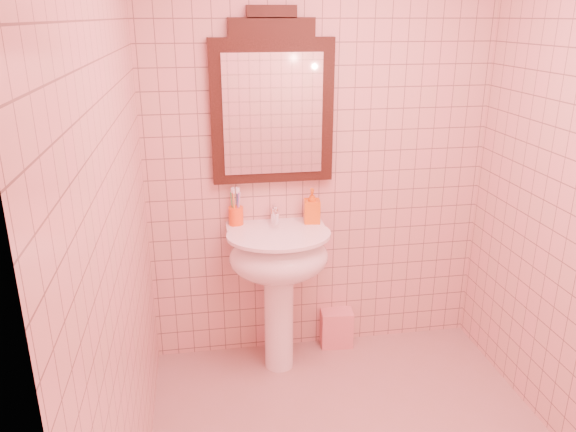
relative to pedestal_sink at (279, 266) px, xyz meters
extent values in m
cube|color=#D8A896|center=(0.28, 0.23, 0.59)|extent=(2.00, 0.02, 2.50)
cylinder|color=white|center=(0.00, 0.01, -0.31)|extent=(0.17, 0.17, 0.70)
ellipsoid|color=white|center=(0.00, -0.01, 0.06)|extent=(0.56, 0.46, 0.28)
cube|color=white|center=(0.00, 0.15, 0.17)|extent=(0.56, 0.15, 0.05)
cylinder|color=white|center=(0.00, -0.01, 0.19)|extent=(0.58, 0.58, 0.02)
cylinder|color=white|center=(0.00, 0.15, 0.25)|extent=(0.04, 0.04, 0.09)
cylinder|color=white|center=(0.00, 0.10, 0.28)|extent=(0.02, 0.10, 0.02)
cylinder|color=white|center=(0.00, 0.05, 0.26)|extent=(0.02, 0.02, 0.04)
cube|color=white|center=(0.00, 0.16, 0.30)|extent=(0.02, 0.07, 0.01)
cube|color=black|center=(0.00, 0.20, 0.83)|extent=(0.68, 0.05, 0.79)
cube|color=black|center=(0.00, 0.20, 1.28)|extent=(0.46, 0.05, 0.10)
cube|color=black|center=(0.00, 0.20, 1.35)|extent=(0.26, 0.05, 0.07)
cube|color=white|center=(0.00, 0.17, 0.82)|extent=(0.55, 0.01, 0.66)
cylinder|color=#FF5215|center=(-0.22, 0.17, 0.25)|extent=(0.08, 0.08, 0.11)
cylinder|color=silver|center=(-0.20, 0.17, 0.30)|extent=(0.01, 0.01, 0.19)
cylinder|color=#338CD8|center=(-0.21, 0.19, 0.30)|extent=(0.01, 0.01, 0.19)
cylinder|color=#E5334C|center=(-0.23, 0.19, 0.30)|extent=(0.01, 0.01, 0.19)
cylinder|color=#3FBF59|center=(-0.24, 0.17, 0.30)|extent=(0.01, 0.01, 0.19)
cylinder|color=#D8CC4C|center=(-0.23, 0.15, 0.30)|extent=(0.01, 0.01, 0.19)
cylinder|color=purple|center=(-0.21, 0.15, 0.30)|extent=(0.01, 0.01, 0.19)
imported|color=orange|center=(0.21, 0.13, 0.30)|extent=(0.10, 0.10, 0.20)
cube|color=pink|center=(0.39, 0.17, -0.54)|extent=(0.21, 0.15, 0.24)
camera|label=1|loc=(-0.42, -2.86, 1.34)|focal=35.00mm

